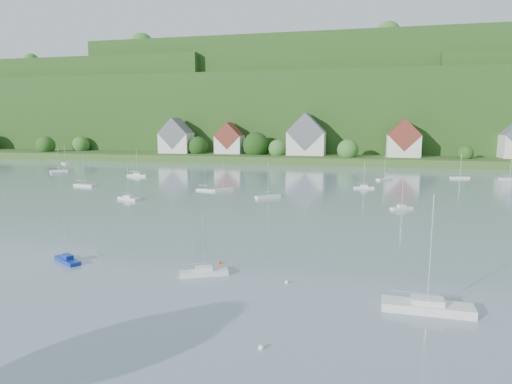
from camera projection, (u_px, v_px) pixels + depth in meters
far_shore_strip at (298, 156)px, 207.69m from camera, size 600.00×60.00×3.00m
forested_ridge at (315, 112)px, 270.20m from camera, size 620.00×181.22×69.89m
village_building_0 at (176, 139)px, 206.45m from camera, size 14.00×10.40×16.00m
village_building_1 at (229, 141)px, 202.81m from camera, size 12.00×9.36×14.00m
village_building_2 at (306, 138)px, 193.65m from camera, size 16.00×11.44×18.00m
village_building_3 at (403, 141)px, 182.76m from camera, size 13.00×10.40×15.50m
near_sailboat_1 at (67, 259)px, 55.29m from camera, size 4.79×3.61×6.46m
near_sailboat_3 at (204, 272)px, 50.62m from camera, size 5.53×3.67×7.30m
near_sailboat_4 at (427, 306)px, 40.89m from camera, size 8.11×2.45×10.87m
mooring_buoy_0 at (75, 264)px, 54.87m from camera, size 0.48×0.48×0.48m
mooring_buoy_1 at (261, 349)px, 34.21m from camera, size 0.44×0.44×0.44m
mooring_buoy_2 at (202, 274)px, 51.09m from camera, size 0.43×0.43×0.43m
mooring_buoy_3 at (219, 264)px, 54.82m from camera, size 0.44×0.44×0.44m
mooring_buoy_4 at (287, 283)px, 48.20m from camera, size 0.41×0.41×0.41m
far_sailboat_cluster at (304, 182)px, 126.91m from camera, size 201.91×75.84×8.71m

